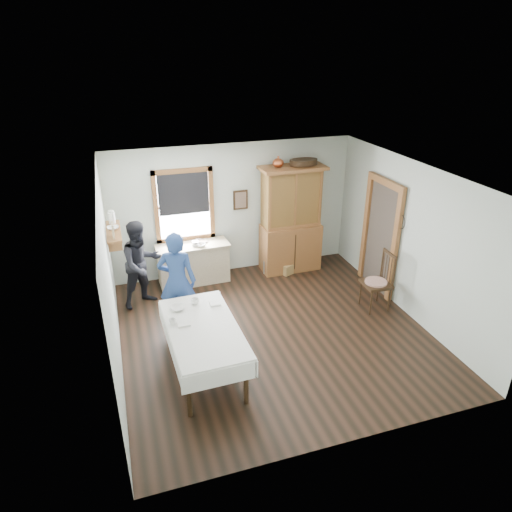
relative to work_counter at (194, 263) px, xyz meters
name	(u,v)px	position (x,y,z in m)	size (l,w,h in m)	color
room	(275,260)	(0.94, -2.18, 0.94)	(5.01, 5.01, 2.70)	black
window	(184,202)	(-0.06, 0.29, 1.21)	(1.18, 0.07, 1.48)	white
doorway	(381,233)	(3.39, -1.33, 0.75)	(0.09, 1.14, 2.22)	#41372E
wall_shelf	(113,229)	(-1.43, -0.64, 1.16)	(0.24, 1.00, 0.44)	brown
framed_picture	(241,200)	(1.09, 0.28, 1.14)	(0.30, 0.04, 0.40)	#342212
rug_beater	(401,215)	(3.39, -1.88, 1.31)	(0.27, 0.27, 0.01)	black
work_counter	(194,263)	(0.00, 0.00, 0.00)	(1.44, 0.54, 0.82)	#C2B087
china_hutch	(291,220)	(2.08, -0.03, 0.71)	(1.32, 0.62, 2.24)	brown
dining_table	(204,349)	(-0.37, -2.80, -0.03)	(1.02, 1.93, 0.77)	silver
spindle_chair	(377,281)	(2.96, -2.02, 0.14)	(0.51, 0.51, 1.11)	#342212
pail	(270,267)	(1.59, -0.11, -0.26)	(0.27, 0.27, 0.29)	#95989C
wicker_basket	(288,268)	(1.98, -0.20, -0.30)	(0.37, 0.26, 0.22)	olive
woman_blue	(178,285)	(-0.53, -1.51, 0.40)	(0.59, 0.39, 1.61)	navy
figure_dark	(142,267)	(-1.03, -0.56, 0.35)	(0.74, 0.57, 1.51)	black
table_cup_a	(195,301)	(-0.36, -2.15, 0.41)	(0.12, 0.12, 0.10)	white
table_cup_b	(172,322)	(-0.78, -2.61, 0.41)	(0.10, 0.10, 0.09)	white
table_bowl	(178,308)	(-0.64, -2.23, 0.39)	(0.24, 0.24, 0.06)	white
counter_book	(196,243)	(0.07, 0.04, 0.42)	(0.18, 0.24, 0.02)	brown
counter_bowl	(201,245)	(0.15, -0.14, 0.44)	(0.18, 0.18, 0.06)	white
shelf_bowl	(113,228)	(-1.43, -0.63, 1.19)	(0.22, 0.22, 0.05)	white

